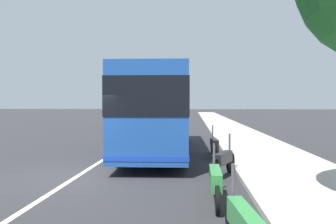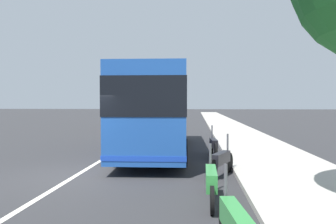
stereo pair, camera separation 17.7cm
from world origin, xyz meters
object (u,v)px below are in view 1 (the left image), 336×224
object	(u,v)px
coach_bus	(159,108)
motorcycle_far_end	(214,145)
motorcycle_angled	(215,181)
car_far_distant	(161,113)
car_behind_bus	(136,118)
motorcycle_mid_row	(223,161)
car_ahead_same_lane	(131,122)

from	to	relation	value
coach_bus	motorcycle_far_end	size ratio (longest dim) A/B	5.04
motorcycle_angled	coach_bus	bearing A→B (deg)	17.40
motorcycle_angled	car_far_distant	distance (m)	43.96
coach_bus	motorcycle_far_end	world-z (taller)	coach_bus
coach_bus	car_far_distant	distance (m)	36.50
motorcycle_far_end	coach_bus	bearing A→B (deg)	60.20
coach_bus	car_behind_bus	size ratio (longest dim) A/B	2.27
coach_bus	car_behind_bus	distance (m)	17.98
motorcycle_far_end	car_behind_bus	world-z (taller)	car_behind_bus
coach_bus	motorcycle_angled	xyz separation A→B (m)	(-7.29, -2.10, -1.57)
motorcycle_mid_row	car_ahead_same_lane	size ratio (longest dim) A/B	0.46
coach_bus	motorcycle_angled	bearing A→B (deg)	-166.00
coach_bus	motorcycle_angled	size ratio (longest dim) A/B	4.70
motorcycle_far_end	car_ahead_same_lane	distance (m)	14.08
coach_bus	motorcycle_far_end	bearing A→B (deg)	-118.60
motorcycle_angled	motorcycle_far_end	size ratio (longest dim) A/B	1.07
motorcycle_angled	car_ahead_same_lane	bearing A→B (deg)	18.11
car_behind_bus	car_ahead_same_lane	bearing A→B (deg)	1.86
motorcycle_far_end	car_far_distant	world-z (taller)	car_far_distant
coach_bus	motorcycle_mid_row	bearing A→B (deg)	-154.58
car_ahead_same_lane	car_behind_bus	distance (m)	6.00
car_far_distant	motorcycle_angled	bearing A→B (deg)	6.82
car_ahead_same_lane	motorcycle_angled	bearing A→B (deg)	20.43
car_behind_bus	car_far_distant	xyz separation A→B (m)	(18.89, -0.75, 0.01)
motorcycle_mid_row	motorcycle_far_end	size ratio (longest dim) A/B	0.90
coach_bus	car_far_distant	world-z (taller)	coach_bus
motorcycle_angled	motorcycle_mid_row	bearing A→B (deg)	-8.45
motorcycle_mid_row	car_ahead_same_lane	bearing A→B (deg)	45.26
motorcycle_far_end	car_far_distant	bearing A→B (deg)	5.75
car_far_distant	coach_bus	bearing A→B (deg)	4.99
motorcycle_mid_row	motorcycle_far_end	world-z (taller)	motorcycle_far_end
motorcycle_mid_row	car_behind_bus	xyz separation A→B (m)	(22.27, 6.75, 0.25)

